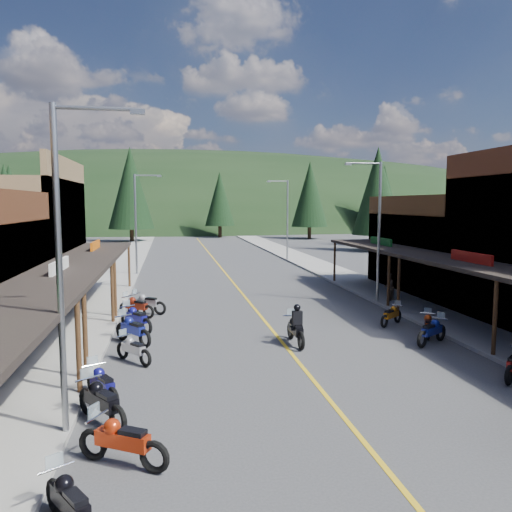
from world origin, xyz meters
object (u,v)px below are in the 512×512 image
bike_west_5 (101,400)px  bike_west_11 (147,302)px  bike_west_7 (133,348)px  pine_5 (374,192)px  pine_10 (63,195)px  bike_west_8 (133,328)px  pine_6 (455,199)px  bike_west_4 (123,439)px  bike_west_6 (102,383)px  pedestrian_east_b (389,286)px  pine_9 (384,199)px  bike_east_7 (432,330)px  bike_east_8 (428,324)px  streetlight_0 (65,256)px  shop_east_3 (454,252)px  streetlight_1 (137,219)px  streetlight_3 (286,216)px  shop_west_3 (0,243)px  bike_west_9 (136,317)px  pine_4 (310,194)px  pine_11 (377,191)px  pine_1 (50,194)px  streetlight_2 (377,226)px  rider_on_bike (296,328)px  bike_east_9 (391,314)px  bike_west_10 (136,305)px  pine_7 (10,195)px  bike_west_3 (70,501)px  pine_2 (131,188)px  pine_3 (220,199)px  pine_8 (5,201)px

bike_west_5 → bike_west_11: bearing=51.8°
bike_west_7 → pine_5: bearing=22.2°
pine_10 → bike_west_5: (11.68, -55.44, -6.14)m
bike_west_5 → bike_west_8: 7.47m
pine_6 → bike_west_4: pine_6 is taller
bike_west_6 → pedestrian_east_b: bearing=11.0°
pine_9 → bike_east_7: (-18.09, -45.10, -5.78)m
pine_9 → bike_east_8: size_ratio=5.65×
streetlight_0 → pine_6: pine_6 is taller
shop_east_3 → bike_west_5: bearing=-140.2°
streetlight_1 → bike_east_8: size_ratio=4.18×
shop_east_3 → streetlight_3: size_ratio=1.36×
shop_west_3 → bike_west_9: 10.99m
bike_west_9 → bike_west_7: bearing=-124.3°
pine_4 → pine_11: (2.00, -22.00, -0.05)m
bike_west_9 → pine_1: bearing=68.5°
pine_1 → bike_west_11: 65.32m
streetlight_2 → pine_11: (13.05, 30.00, 2.73)m
bike_east_7 → bike_west_11: bearing=-156.3°
pine_1 → bike_west_7: (18.15, -70.45, -6.68)m
bike_west_8 → rider_on_bike: size_ratio=1.02×
streetlight_1 → pedestrian_east_b: bearing=-42.9°
bike_west_9 → bike_east_9: 11.77m
shop_east_3 → bike_west_7: (-19.60, -11.75, -1.98)m
streetlight_0 → bike_west_10: size_ratio=3.73×
bike_east_9 → pine_7: bearing=169.5°
bike_east_9 → streetlight_3: bearing=139.4°
streetlight_3 → bike_east_8: size_ratio=4.18×
pine_4 → bike_east_9: (-12.30, -56.80, -6.70)m
streetlight_3 → bike_west_7: size_ratio=4.13×
streetlight_2 → pine_7: bearing=119.8°
bike_west_8 → pine_7: bearing=72.2°
streetlight_1 → streetlight_3: bearing=29.9°
bike_west_3 → bike_west_10: 16.74m
pine_5 → bike_east_8: 76.46m
bike_east_8 → bike_west_5: bearing=-125.9°
pedestrian_east_b → bike_west_11: bearing=-41.3°
pine_1 → bike_west_3: (17.71, -79.78, -6.67)m
pine_2 → pedestrian_east_b: (17.88, -49.77, -7.02)m
streetlight_0 → bike_west_5: size_ratio=3.52×
bike_west_11 → bike_east_8: 13.77m
streetlight_2 → bike_east_9: (-1.25, -4.80, -3.93)m
bike_west_9 → pine_9: bearing=17.0°
streetlight_1 → bike_west_9: streetlight_1 is taller
pine_1 → bike_west_9: 68.67m
shop_west_3 → pine_1: (-10.22, 58.70, 3.72)m
streetlight_3 → pine_3: size_ratio=0.73×
pine_1 → pine_6: 70.26m
pine_7 → pine_9: bearing=-29.0°
pine_8 → bike_west_8: size_ratio=4.33×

